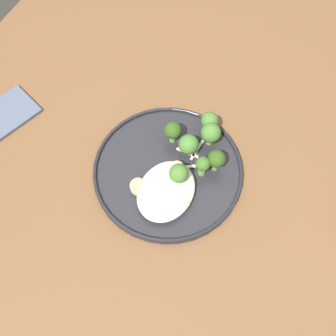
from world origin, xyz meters
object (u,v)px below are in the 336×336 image
at_px(broccoli_floret_beside_noodles, 210,121).
at_px(broccoli_floret_right_tilted, 189,145).
at_px(seared_scallop_rear_pale, 168,199).
at_px(seared_scallop_on_noodles, 177,168).
at_px(seared_scallop_large_seared, 138,187).
at_px(broccoli_floret_front_edge, 173,131).
at_px(dinner_plate, 168,171).
at_px(broccoli_floret_tall_stalk, 179,174).
at_px(seared_scallop_center_golden, 184,201).
at_px(broccoli_floret_split_head, 203,165).
at_px(broccoli_floret_left_leaning, 216,159).
at_px(broccoli_floret_rear_charred, 211,133).
at_px(folded_napkin, 0,118).

bearing_deg(broccoli_floret_beside_noodles, broccoli_floret_right_tilted, -12.83).
bearing_deg(seared_scallop_rear_pale, seared_scallop_on_noodles, -168.47).
bearing_deg(seared_scallop_large_seared, broccoli_floret_front_edge, 175.74).
height_order(seared_scallop_on_noodles, broccoli_floret_beside_noodles, broccoli_floret_beside_noodles).
xyz_separation_m(dinner_plate, broccoli_floret_tall_stalk, (0.01, 0.03, 0.04)).
height_order(seared_scallop_rear_pale, broccoli_floret_beside_noodles, broccoli_floret_beside_noodles).
xyz_separation_m(seared_scallop_center_golden, broccoli_floret_front_edge, (-0.11, -0.08, 0.02)).
xyz_separation_m(dinner_plate, seared_scallop_on_noodles, (-0.01, 0.02, 0.01)).
xyz_separation_m(seared_scallop_on_noodles, broccoli_floret_beside_noodles, (-0.11, 0.02, 0.02)).
xyz_separation_m(broccoli_floret_split_head, broccoli_floret_front_edge, (-0.04, -0.08, 0.00)).
relative_size(broccoli_floret_split_head, broccoli_floret_left_leaning, 0.91).
xyz_separation_m(broccoli_floret_tall_stalk, broccoli_floret_split_head, (-0.04, 0.03, -0.01)).
bearing_deg(broccoli_floret_rear_charred, broccoli_floret_right_tilted, -36.53).
height_order(seared_scallop_on_noodles, broccoli_floret_rear_charred, broccoli_floret_rear_charred).
height_order(broccoli_floret_left_leaning, folded_napkin, broccoli_floret_left_leaning).
relative_size(seared_scallop_rear_pale, seared_scallop_center_golden, 1.11).
bearing_deg(seared_scallop_large_seared, broccoli_floret_rear_charred, 153.19).
bearing_deg(dinner_plate, broccoli_floret_split_head, 111.82).
relative_size(broccoli_floret_beside_noodles, folded_napkin, 0.35).
bearing_deg(broccoli_floret_left_leaning, broccoli_floret_tall_stalk, -40.11).
relative_size(seared_scallop_large_seared, broccoli_floret_split_head, 0.61).
xyz_separation_m(seared_scallop_large_seared, broccoli_floret_beside_noodles, (-0.18, 0.06, 0.02)).
height_order(seared_scallop_on_noodles, folded_napkin, seared_scallop_on_noodles).
bearing_deg(folded_napkin, broccoli_floret_left_leaning, 101.20).
bearing_deg(broccoli_floret_rear_charred, seared_scallop_center_golden, 4.43).
xyz_separation_m(broccoli_floret_right_tilted, folded_napkin, (0.10, -0.39, -0.04)).
relative_size(broccoli_floret_tall_stalk, broccoli_floret_left_leaning, 1.02).
distance_m(seared_scallop_large_seared, broccoli_floret_right_tilted, 0.13).
xyz_separation_m(seared_scallop_center_golden, seared_scallop_large_seared, (0.01, -0.09, 0.00)).
relative_size(dinner_plate, broccoli_floret_tall_stalk, 5.04).
height_order(dinner_plate, broccoli_floret_tall_stalk, broccoli_floret_tall_stalk).
xyz_separation_m(dinner_plate, broccoli_floret_split_head, (-0.02, 0.06, 0.03)).
height_order(seared_scallop_center_golden, folded_napkin, seared_scallop_center_golden).
xyz_separation_m(dinner_plate, folded_napkin, (0.04, -0.37, -0.00)).
height_order(dinner_plate, seared_scallop_large_seared, seared_scallop_large_seared).
height_order(broccoli_floret_tall_stalk, broccoli_floret_split_head, broccoli_floret_tall_stalk).
xyz_separation_m(seared_scallop_on_noodles, broccoli_floret_front_edge, (-0.06, -0.04, 0.02)).
relative_size(seared_scallop_center_golden, folded_napkin, 0.17).
relative_size(seared_scallop_center_golden, broccoli_floret_front_edge, 0.46).
distance_m(broccoli_floret_left_leaning, broccoli_floret_front_edge, 0.10).
bearing_deg(dinner_plate, broccoli_floret_rear_charred, 153.57).
bearing_deg(broccoli_floret_rear_charred, broccoli_floret_split_head, 11.77).
relative_size(seared_scallop_rear_pale, broccoli_floret_left_leaning, 0.50).
bearing_deg(broccoli_floret_beside_noodles, folded_napkin, -67.81).
relative_size(broccoli_floret_rear_charred, broccoli_floret_left_leaning, 1.01).
xyz_separation_m(broccoli_floret_left_leaning, broccoli_floret_beside_noodles, (-0.07, -0.05, -0.01)).
distance_m(broccoli_floret_split_head, broccoli_floret_beside_noodles, 0.10).
distance_m(seared_scallop_rear_pale, broccoli_floret_split_head, 0.09).
distance_m(seared_scallop_rear_pale, broccoli_floret_front_edge, 0.13).
distance_m(seared_scallop_rear_pale, seared_scallop_center_golden, 0.03).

